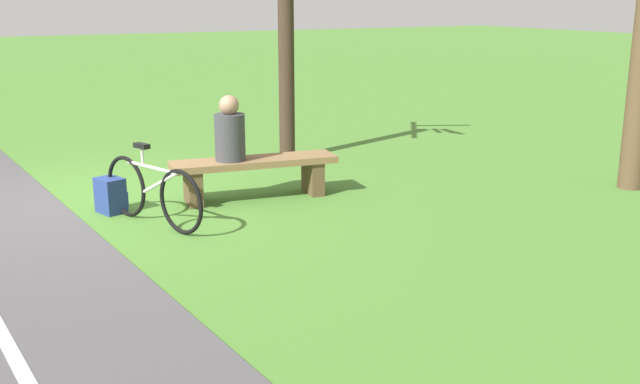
# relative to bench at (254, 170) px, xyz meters

# --- Properties ---
(ground_plane) EXTENTS (80.00, 80.00, 0.00)m
(ground_plane) POSITION_rel_bench_xyz_m (1.81, -0.73, -0.35)
(ground_plane) COLOR #477A2D
(paved_path) EXTENTS (5.19, 36.09, 0.02)m
(paved_path) POSITION_rel_bench_xyz_m (3.07, 3.27, -0.34)
(paved_path) COLOR #4C494C
(paved_path) RESTS_ON ground_plane
(path_centre_line) EXTENTS (2.45, 31.92, 0.00)m
(path_centre_line) POSITION_rel_bench_xyz_m (3.07, 3.27, -0.33)
(path_centre_line) COLOR silver
(path_centre_line) RESTS_ON paved_path
(bench) EXTENTS (2.02, 0.76, 0.49)m
(bench) POSITION_rel_bench_xyz_m (0.00, 0.00, 0.00)
(bench) COLOR brown
(bench) RESTS_ON ground_plane
(person_seated) EXTENTS (0.40, 0.40, 0.77)m
(person_seated) POSITION_rel_bench_xyz_m (0.28, -0.04, 0.48)
(person_seated) COLOR #38383D
(person_seated) RESTS_ON bench
(bicycle) EXTENTS (0.59, 1.56, 0.86)m
(bicycle) POSITION_rel_bench_xyz_m (1.38, 0.46, 0.02)
(bicycle) COLOR black
(bicycle) RESTS_ON ground_plane
(backpack) EXTENTS (0.34, 0.37, 0.40)m
(backpack) POSITION_rel_bench_xyz_m (1.66, -0.22, -0.15)
(backpack) COLOR navy
(backpack) RESTS_ON ground_plane
(tree_near_bench) EXTENTS (1.22, 1.23, 4.06)m
(tree_near_bench) POSITION_rel_bench_xyz_m (-1.32, -1.79, 1.56)
(tree_near_bench) COLOR #38281E
(tree_near_bench) RESTS_ON ground_plane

